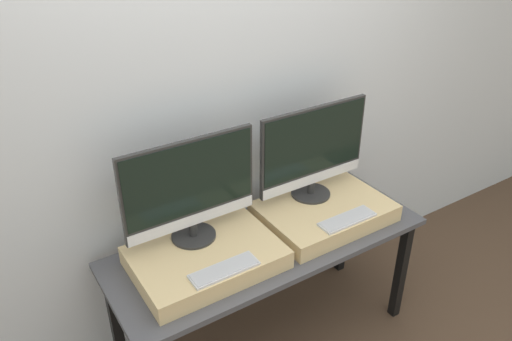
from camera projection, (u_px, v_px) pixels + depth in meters
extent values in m
cube|color=silver|center=(228.00, 106.00, 2.51)|extent=(8.00, 0.04, 2.60)
cube|color=#47474C|center=(268.00, 242.00, 2.53)|extent=(1.64, 0.62, 0.03)
cube|color=black|center=(401.00, 270.00, 2.87)|extent=(0.05, 0.05, 0.67)
cube|color=black|center=(116.00, 322.00, 2.52)|extent=(0.05, 0.05, 0.67)
cube|color=black|center=(343.00, 227.00, 3.24)|extent=(0.05, 0.05, 0.67)
cube|color=#D6B77F|center=(206.00, 257.00, 2.33)|extent=(0.67, 0.47, 0.09)
cylinder|color=#282828|center=(194.00, 235.00, 2.39)|extent=(0.21, 0.21, 0.01)
cylinder|color=#282828|center=(193.00, 229.00, 2.37)|extent=(0.04, 0.04, 0.06)
cube|color=#282828|center=(190.00, 184.00, 2.25)|extent=(0.65, 0.02, 0.44)
cube|color=black|center=(191.00, 180.00, 2.22)|extent=(0.63, 0.00, 0.35)
cube|color=silver|center=(194.00, 220.00, 2.33)|extent=(0.64, 0.00, 0.06)
cube|color=silver|center=(224.00, 270.00, 2.17)|extent=(0.31, 0.10, 0.01)
cube|color=#B2B2B7|center=(224.00, 269.00, 2.17)|extent=(0.30, 0.09, 0.00)
cube|color=#D6B77F|center=(324.00, 212.00, 2.66)|extent=(0.67, 0.47, 0.09)
cylinder|color=#282828|center=(311.00, 193.00, 2.72)|extent=(0.21, 0.21, 0.01)
cylinder|color=#282828|center=(311.00, 187.00, 2.71)|extent=(0.04, 0.04, 0.06)
cube|color=#282828|center=(314.00, 146.00, 2.58)|extent=(0.65, 0.02, 0.44)
cube|color=black|center=(316.00, 142.00, 2.56)|extent=(0.63, 0.00, 0.35)
cube|color=silver|center=(313.00, 179.00, 2.67)|extent=(0.64, 0.00, 0.06)
cube|color=silver|center=(347.00, 219.00, 2.51)|extent=(0.31, 0.10, 0.01)
cube|color=#B2B2B7|center=(347.00, 218.00, 2.50)|extent=(0.30, 0.09, 0.00)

